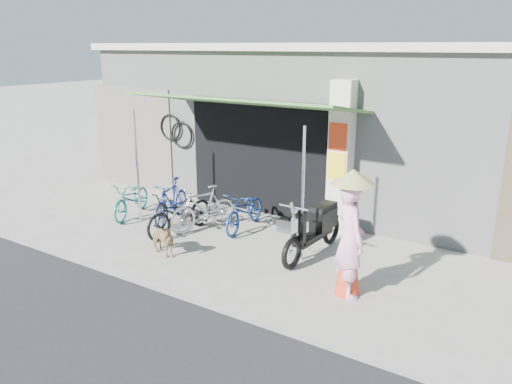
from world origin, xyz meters
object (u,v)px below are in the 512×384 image
Objects in this scene: bike_navy at (245,210)px; moped at (314,228)px; street_dog at (161,240)px; nun at (350,235)px; bike_teal at (132,198)px; bike_silver at (203,208)px; bike_black at (181,212)px; bike_blue at (171,202)px.

moped is at bearing -20.51° from bike_navy.
nun is (3.36, 0.43, 0.65)m from street_dog.
bike_navy is at bearing -4.74° from bike_teal.
bike_navy is at bearing 56.83° from bike_silver.
bike_teal is 1.62m from bike_black.
bike_blue reaches higher than street_dog.
moped is at bearing -0.68° from nun.
bike_silver is at bearing 27.77° from nun.
moped is (2.28, 1.49, 0.20)m from street_dog.
street_dog is at bearing -60.62° from bike_black.
nun is at bearing -70.39° from street_dog.
bike_teal is 5.48m from nun.
street_dog is 0.36× the size of nun.
bike_black reaches higher than bike_teal.
bike_navy is 2.18× the size of street_dog.
bike_navy is (2.54, 0.66, 0.00)m from bike_teal.
bike_black is 1.30m from bike_navy.
nun is at bearing -1.98° from bike_black.
bike_black is at bearing 34.72° from nun.
bike_blue is at bearing -11.39° from bike_teal.
bike_silver reaches higher than street_dog.
bike_black is at bearing -97.93° from bike_silver.
bike_teal is 1.86m from bike_silver.
bike_black is at bearing -27.61° from bike_teal.
bike_black is at bearing -143.26° from bike_navy.
bike_navy is at bearing 2.27° from bike_blue.
moped is at bearing -14.93° from bike_blue.
bike_silver is (0.83, 0.04, -0.01)m from bike_blue.
street_dog is (-0.52, -1.92, -0.11)m from bike_navy.
bike_teal is at bearing 171.36° from bike_blue.
nun reaches higher than bike_silver.
bike_navy is at bearing 16.04° from nun.
bike_silver is at bearing -152.32° from bike_navy.
bike_teal is at bearing 34.87° from nun.
street_dog is 2.73m from moped.
bike_silver is at bearing -13.75° from bike_teal.
bike_silver is at bearing 66.68° from bike_black.
bike_silver is 1.45m from street_dog.
bike_black is 1.08× the size of bike_navy.
bike_black is 0.86× the size of nun.
bike_navy reaches higher than bike_teal.
bike_silver reaches higher than bike_black.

